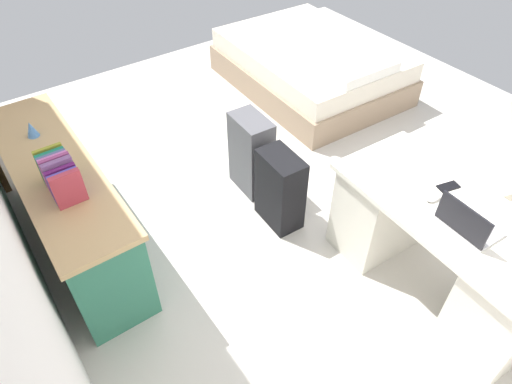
# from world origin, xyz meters

# --- Properties ---
(ground_plane) EXTENTS (5.59, 5.59, 0.00)m
(ground_plane) POSITION_xyz_m (0.00, 0.00, 0.00)
(ground_plane) COLOR beige
(desk) EXTENTS (1.47, 0.73, 0.73)m
(desk) POSITION_xyz_m (-1.32, -0.03, 0.38)
(desk) COLOR silver
(desk) RESTS_ON ground_plane
(office_chair) EXTENTS (0.56, 0.56, 0.94)m
(office_chair) POSITION_xyz_m (-1.14, -0.88, 0.42)
(office_chair) COLOR black
(office_chair) RESTS_ON ground_plane
(credenza) EXTENTS (1.80, 0.48, 0.74)m
(credenza) POSITION_xyz_m (0.42, 1.73, 0.37)
(credenza) COLOR #2D7056
(credenza) RESTS_ON ground_plane
(bed) EXTENTS (1.95, 1.47, 0.58)m
(bed) POSITION_xyz_m (1.17, -1.11, 0.24)
(bed) COLOR gray
(bed) RESTS_ON ground_plane
(suitcase_black) EXTENTS (0.37, 0.24, 0.61)m
(suitcase_black) POSITION_xyz_m (-0.24, 0.39, 0.31)
(suitcase_black) COLOR black
(suitcase_black) RESTS_ON ground_plane
(suitcase_spare_grey) EXTENTS (0.37, 0.24, 0.67)m
(suitcase_spare_grey) POSITION_xyz_m (0.20, 0.34, 0.33)
(suitcase_spare_grey) COLOR #4C4C51
(suitcase_spare_grey) RESTS_ON ground_plane
(laptop) EXTENTS (0.32, 0.24, 0.21)m
(laptop) POSITION_xyz_m (-1.43, 0.05, 0.77)
(laptop) COLOR #B7B7BC
(laptop) RESTS_ON desk
(computer_mouse) EXTENTS (0.06, 0.10, 0.03)m
(computer_mouse) POSITION_xyz_m (-1.18, -0.00, 0.74)
(computer_mouse) COLOR white
(computer_mouse) RESTS_ON desk
(cell_phone_by_mouse) EXTENTS (0.10, 0.15, 0.01)m
(cell_phone_by_mouse) POSITION_xyz_m (-1.16, -0.17, 0.73)
(cell_phone_by_mouse) COLOR black
(cell_phone_by_mouse) RESTS_ON desk
(book_row) EXTENTS (0.35, 0.17, 0.23)m
(book_row) POSITION_xyz_m (0.14, 1.73, 0.85)
(book_row) COLOR #A93442
(book_row) RESTS_ON credenza
(figurine_small) EXTENTS (0.08, 0.08, 0.11)m
(figurine_small) POSITION_xyz_m (0.80, 1.73, 0.80)
(figurine_small) COLOR #4C7FBF
(figurine_small) RESTS_ON credenza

